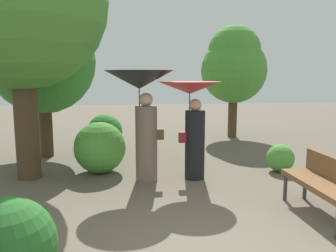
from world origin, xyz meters
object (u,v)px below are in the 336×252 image
park_bench (326,182)px  tree_near_left (42,53)px  tree_near_right (234,64)px  person_left (142,100)px  person_right (192,109)px

park_bench → tree_near_left: tree_near_left is taller
tree_near_left → tree_near_right: tree_near_left is taller
tree_near_right → tree_near_left: bearing=-158.4°
tree_near_left → person_left: bearing=-44.3°
tree_near_right → person_left: bearing=-125.4°
person_right → tree_near_left: tree_near_left is taller
tree_near_right → person_right: bearing=-116.4°
park_bench → tree_near_left: bearing=-132.8°
person_right → tree_near_left: size_ratio=0.48×
park_bench → tree_near_right: 6.58m
person_left → person_right: bearing=-94.4°
park_bench → tree_near_left: (-4.79, 4.17, 2.02)m
tree_near_left → tree_near_right: bearing=21.6°
tree_near_right → park_bench: bearing=-95.1°
person_left → tree_near_left: 3.32m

